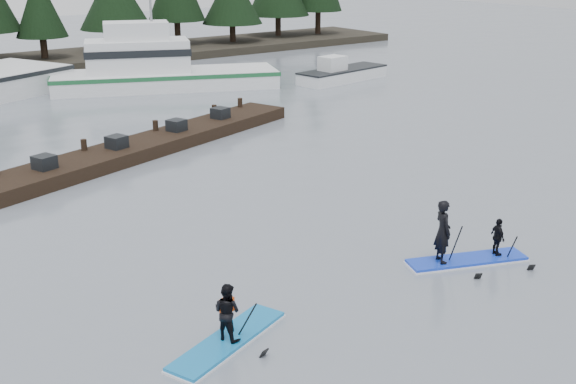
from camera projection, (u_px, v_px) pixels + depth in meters
ground at (430, 296)px, 18.07m from camera, size 160.00×160.00×0.00m
fishing_boat_medium at (160, 79)px, 44.10m from camera, size 13.90×8.73×8.15m
skiff at (343, 75)px, 46.68m from camera, size 6.89×2.99×0.78m
floating_dock at (153, 144)px, 30.85m from camera, size 16.28×7.37×0.55m
buoy_c at (259, 82)px, 46.49m from camera, size 0.56×0.56×0.56m
paddleboard_solo at (228, 324)px, 15.77m from camera, size 3.40×1.96×1.87m
paddleboard_duo at (461, 242)px, 19.74m from camera, size 3.43×1.99×2.42m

